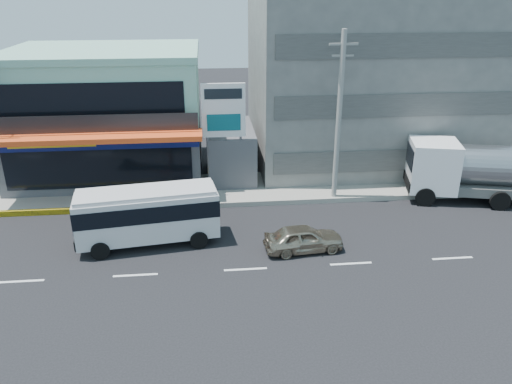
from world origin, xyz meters
TOP-DOWN VIEW (x-y plane):
  - ground at (0.00, 0.00)m, footprint 120.00×120.00m
  - sidewalk at (5.00, 9.50)m, footprint 70.00×5.00m
  - shop_building at (-8.00, 13.95)m, footprint 12.40×11.70m
  - concrete_building at (10.00, 15.00)m, footprint 16.00×12.00m
  - gap_structure at (0.00, 12.00)m, footprint 3.00×6.00m
  - satellite_dish at (0.00, 11.00)m, footprint 1.50×1.50m
  - billboard at (-0.50, 9.20)m, footprint 2.60×0.18m
  - utility_pole_near at (6.00, 7.40)m, footprint 1.60×0.30m
  - minibus at (-4.61, 3.04)m, footprint 7.17×3.17m
  - sedan at (3.00, 1.50)m, footprint 4.02×1.94m
  - tanker_truck at (14.64, 6.59)m, footprint 9.45×4.73m
  - motorcycle_rider at (-4.00, 5.76)m, footprint 1.66×0.62m

SIDE VIEW (x-z plane):
  - ground at x=0.00m, z-range 0.00..0.00m
  - sidewalk at x=5.00m, z-range 0.00..0.30m
  - sedan at x=3.00m, z-range 0.00..1.32m
  - motorcycle_rider at x=-4.00m, z-range -0.36..1.75m
  - minibus at x=-4.61m, z-range 0.28..3.18m
  - gap_structure at x=0.00m, z-range 0.00..3.50m
  - tanker_truck at x=14.64m, z-range 0.13..3.71m
  - satellite_dish at x=0.00m, z-range 3.50..3.65m
  - shop_building at x=-8.00m, z-range 0.00..8.00m
  - billboard at x=-0.50m, z-range 1.48..8.38m
  - utility_pole_near at x=6.00m, z-range 0.15..10.15m
  - concrete_building at x=10.00m, z-range 0.00..14.00m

